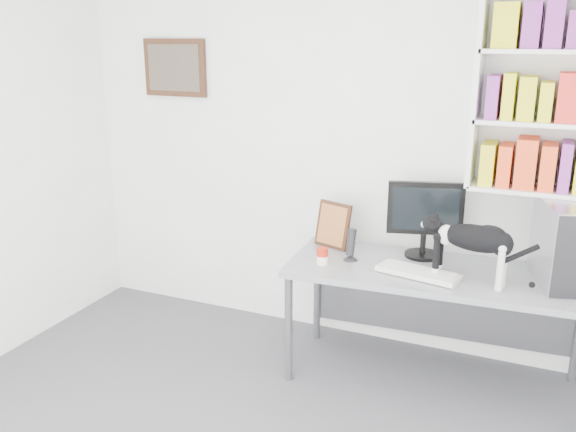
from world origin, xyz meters
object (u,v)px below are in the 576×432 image
at_px(desk, 434,327).
at_px(cat, 472,253).
at_px(monitor, 425,219).
at_px(soup_can, 322,256).
at_px(speaker, 351,244).
at_px(pc_tower, 560,244).
at_px(keyboard, 418,272).
at_px(bookshelf, 570,88).
at_px(leaning_print, 333,224).

distance_m(desk, cat, 0.61).
bearing_deg(desk, monitor, 120.24).
bearing_deg(desk, soup_can, -168.68).
bearing_deg(speaker, pc_tower, 27.02).
distance_m(keyboard, pc_tower, 0.81).
bearing_deg(soup_can, speaker, 44.37).
height_order(desk, monitor, monitor).
xyz_separation_m(bookshelf, cat, (-0.40, -0.40, -0.91)).
distance_m(bookshelf, leaning_print, 1.64).
height_order(bookshelf, keyboard, bookshelf).
xyz_separation_m(bookshelf, monitor, (-0.75, -0.08, -0.84)).
distance_m(bookshelf, cat, 1.07).
bearing_deg(leaning_print, soup_can, -63.11).
relative_size(keyboard, speaker, 2.25).
xyz_separation_m(speaker, soup_can, (-0.14, -0.14, -0.05)).
xyz_separation_m(monitor, speaker, (-0.41, -0.25, -0.15)).
bearing_deg(cat, speaker, -177.35).
distance_m(bookshelf, soup_can, 1.72).
height_order(desk, speaker, speaker).
bearing_deg(cat, bookshelf, 52.94).
distance_m(monitor, pc_tower, 0.81).
height_order(bookshelf, cat, bookshelf).
xyz_separation_m(keyboard, leaning_print, (-0.64, 0.29, 0.14)).
height_order(bookshelf, leaning_print, bookshelf).
relative_size(desk, monitor, 3.59).
height_order(monitor, soup_can, monitor).
relative_size(monitor, leaning_print, 1.60).
height_order(speaker, soup_can, speaker).
bearing_deg(keyboard, desk, 64.75).
bearing_deg(keyboard, speaker, -179.49).
distance_m(monitor, soup_can, 0.70).
height_order(desk, cat, cat).
height_order(leaning_print, soup_can, leaning_print).
bearing_deg(speaker, soup_can, -114.44).
bearing_deg(speaker, bookshelf, 37.14).
bearing_deg(cat, leaning_print, 171.82).
height_order(keyboard, pc_tower, pc_tower).
distance_m(keyboard, cat, 0.34).
xyz_separation_m(leaning_print, soup_can, (0.05, -0.34, -0.11)).
xyz_separation_m(bookshelf, speaker, (-1.15, -0.33, -0.98)).
distance_m(pc_tower, cat, 0.50).
bearing_deg(keyboard, bookshelf, 41.81).
height_order(desk, pc_tower, pc_tower).
xyz_separation_m(monitor, cat, (0.34, -0.32, -0.07)).
height_order(monitor, speaker, monitor).
height_order(monitor, keyboard, monitor).
relative_size(desk, speaker, 8.41).
bearing_deg(leaning_print, desk, 6.07).
xyz_separation_m(bookshelf, leaning_print, (-1.34, -0.13, -0.93)).
bearing_deg(pc_tower, bookshelf, 87.91).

